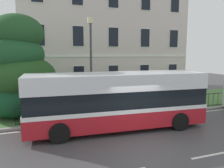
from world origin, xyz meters
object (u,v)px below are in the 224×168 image
at_px(street_lamp_post, 91,59).
at_px(single_decker_bus, 117,100).
at_px(evergreen_tree, 19,74).
at_px(georgian_townhouse, 100,25).
at_px(litter_bin, 187,97).

bearing_deg(street_lamp_post, single_decker_bus, -78.01).
relative_size(evergreen_tree, single_decker_bus, 0.69).
distance_m(georgian_townhouse, evergreen_tree, 12.75).
relative_size(georgian_townhouse, single_decker_bus, 1.77).
distance_m(street_lamp_post, litter_bin, 8.12).
height_order(single_decker_bus, street_lamp_post, street_lamp_post).
xyz_separation_m(evergreen_tree, single_decker_bus, (5.07, -4.35, -1.18)).
bearing_deg(evergreen_tree, street_lamp_post, -15.86).
relative_size(single_decker_bus, litter_bin, 8.29).
bearing_deg(single_decker_bus, evergreen_tree, 142.87).
relative_size(georgian_townhouse, street_lamp_post, 2.75).
distance_m(evergreen_tree, single_decker_bus, 6.78).
height_order(evergreen_tree, litter_bin, evergreen_tree).
xyz_separation_m(single_decker_bus, litter_bin, (6.89, 2.89, -0.89)).
xyz_separation_m(evergreen_tree, litter_bin, (11.96, -1.46, -2.07)).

